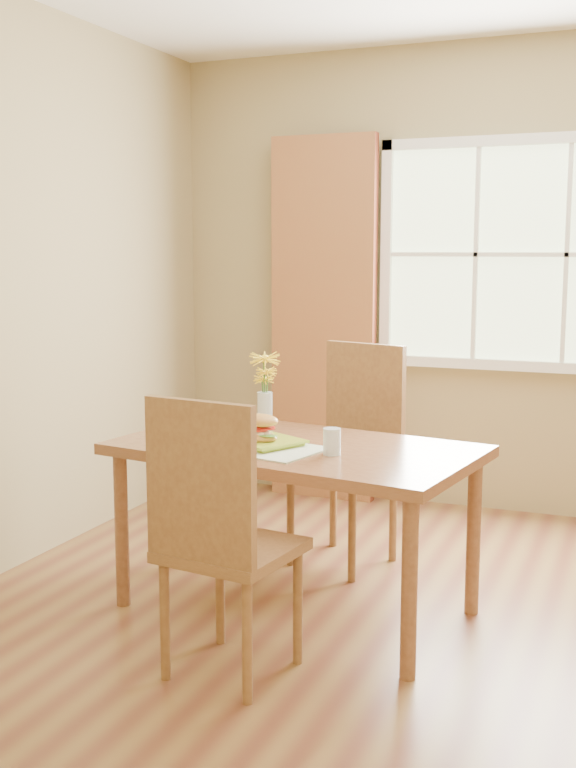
# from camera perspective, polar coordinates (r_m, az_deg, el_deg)

# --- Properties ---
(room) EXTENTS (4.24, 3.84, 2.74)m
(room) POSITION_cam_1_polar(r_m,az_deg,el_deg) (3.44, 10.29, 5.44)
(room) COLOR brown
(room) RESTS_ON ground
(window) EXTENTS (1.62, 0.06, 1.32)m
(window) POSITION_cam_1_polar(r_m,az_deg,el_deg) (5.28, 14.57, 7.96)
(window) COLOR beige
(window) RESTS_ON room
(curtain_left) EXTENTS (0.65, 0.08, 2.20)m
(curtain_left) POSITION_cam_1_polar(r_m,az_deg,el_deg) (5.48, 2.25, 4.05)
(curtain_left) COLOR maroon
(curtain_left) RESTS_ON room
(dining_table) EXTENTS (1.59, 1.04, 0.72)m
(dining_table) POSITION_cam_1_polar(r_m,az_deg,el_deg) (3.77, 0.49, -4.97)
(dining_table) COLOR brown
(dining_table) RESTS_ON room
(chair_near) EXTENTS (0.48, 0.48, 1.03)m
(chair_near) POSITION_cam_1_polar(r_m,az_deg,el_deg) (3.18, -4.50, -9.12)
(chair_near) COLOR brown
(chair_near) RESTS_ON room
(chair_far) EXTENTS (0.55, 0.55, 1.07)m
(chair_far) POSITION_cam_1_polar(r_m,az_deg,el_deg) (4.43, 4.18, -3.75)
(chair_far) COLOR brown
(chair_far) RESTS_ON room
(placemat) EXTENTS (0.51, 0.42, 0.01)m
(placemat) POSITION_cam_1_polar(r_m,az_deg,el_deg) (3.68, -1.49, -4.10)
(placemat) COLOR beige
(placemat) RESTS_ON dining_table
(plate) EXTENTS (0.34, 0.34, 0.01)m
(plate) POSITION_cam_1_polar(r_m,az_deg,el_deg) (3.72, -1.37, -3.80)
(plate) COLOR #99B72D
(plate) RESTS_ON placemat
(croissant_sandwich) EXTENTS (0.17, 0.12, 0.12)m
(croissant_sandwich) POSITION_cam_1_polar(r_m,az_deg,el_deg) (3.71, -1.76, -2.84)
(croissant_sandwich) COLOR #EC9F50
(croissant_sandwich) RESTS_ON plate
(water_glass) EXTENTS (0.07, 0.07, 0.11)m
(water_glass) POSITION_cam_1_polar(r_m,az_deg,el_deg) (3.57, 2.81, -3.71)
(water_glass) COLOR silver
(water_glass) RESTS_ON dining_table
(flower_vase) EXTENTS (0.14, 0.14, 0.35)m
(flower_vase) POSITION_cam_1_polar(r_m,az_deg,el_deg) (4.03, -1.47, 0.04)
(flower_vase) COLOR silver
(flower_vase) RESTS_ON dining_table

